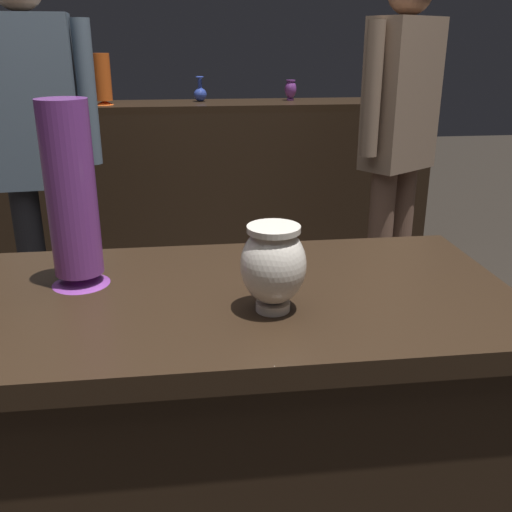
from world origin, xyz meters
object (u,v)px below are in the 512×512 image
vase_centerpiece (273,265)px  shelf_vase_left (102,80)px  shelf_vase_right (291,89)px  visitor_near_left (38,147)px  vase_tall_behind (72,199)px  visitor_near_right (398,134)px  shelf_vase_far_left (5,83)px  shelf_vase_center (200,93)px

vase_centerpiece → shelf_vase_left: size_ratio=0.68×
shelf_vase_right → visitor_near_left: size_ratio=0.07×
vase_centerpiece → vase_tall_behind: bearing=155.1°
visitor_near_right → shelf_vase_far_left: bearing=-60.1°
shelf_vase_far_left → shelf_vase_center: (1.04, 0.05, -0.07)m
shelf_vase_far_left → shelf_vase_right: (1.56, 0.04, -0.05)m
shelf_vase_far_left → shelf_vase_left: bearing=-8.1°
visitor_near_right → visitor_near_left: same height
vase_tall_behind → visitor_near_left: 1.10m
shelf_vase_left → shelf_vase_far_left: size_ratio=1.30×
shelf_vase_far_left → visitor_near_right: (1.86, -0.92, -0.17)m
visitor_near_left → shelf_vase_left: bearing=-102.7°
vase_centerpiece → shelf_vase_far_left: bearing=115.3°
shelf_vase_left → vase_centerpiece: bearing=-75.6°
shelf_vase_left → visitor_near_right: 1.60m
vase_centerpiece → visitor_near_left: 1.43m
shelf_vase_right → shelf_vase_left: bearing=-173.5°
vase_tall_behind → visitor_near_right: size_ratio=0.25×
vase_centerpiece → shelf_vase_right: bearing=78.9°
vase_tall_behind → shelf_vase_center: size_ratio=2.96×
vase_centerpiece → shelf_vase_right: (0.46, 2.36, 0.15)m
vase_centerpiece → vase_tall_behind: size_ratio=0.44×
visitor_near_left → shelf_vase_right: bearing=-141.3°
vase_tall_behind → shelf_vase_center: 2.20m
visitor_near_right → vase_tall_behind: bearing=12.0°
shelf_vase_center → shelf_vase_right: shelf_vase_center is taller
visitor_near_left → visitor_near_right: bearing=-179.0°
vase_tall_behind → shelf_vase_far_left: (-0.69, 2.13, 0.10)m
shelf_vase_left → visitor_near_right: size_ratio=0.17×
shelf_vase_center → vase_centerpiece: bearing=-88.6°
vase_centerpiece → shelf_vase_far_left: size_ratio=0.88×
shelf_vase_left → shelf_vase_right: (1.04, 0.12, -0.07)m
shelf_vase_center → visitor_near_right: (0.82, -0.97, -0.10)m
shelf_vase_center → vase_tall_behind: bearing=-99.2°
shelf_vase_right → visitor_near_right: visitor_near_right is taller
vase_centerpiece → shelf_vase_center: shelf_vase_center is taller
vase_centerpiece → shelf_vase_center: 2.37m
shelf_vase_left → vase_tall_behind: bearing=-85.3°
vase_centerpiece → shelf_vase_center: size_ratio=1.31×
shelf_vase_center → visitor_near_right: size_ratio=0.09×
shelf_vase_center → shelf_vase_right: size_ratio=1.20×
shelf_vase_left → shelf_vase_center: size_ratio=1.93×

